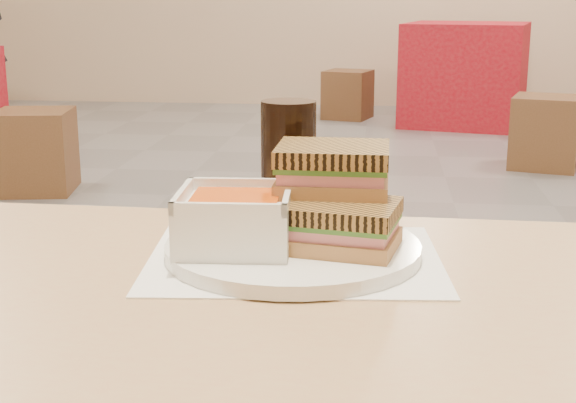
# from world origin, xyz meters

# --- Properties ---
(tray_liner) EXTENTS (0.36, 0.29, 0.00)m
(tray_liner) POSITION_xyz_m (0.02, -1.99, 0.75)
(tray_liner) COLOR white
(tray_liner) RESTS_ON main_table
(plate) EXTENTS (0.30, 0.30, 0.02)m
(plate) POSITION_xyz_m (0.01, -1.98, 0.76)
(plate) COLOR white
(plate) RESTS_ON tray_liner
(soup_bowl) EXTENTS (0.13, 0.13, 0.07)m
(soup_bowl) POSITION_xyz_m (-0.05, -2.01, 0.80)
(soup_bowl) COLOR white
(soup_bowl) RESTS_ON plate
(panini_lower) EXTENTS (0.14, 0.12, 0.05)m
(panini_lower) POSITION_xyz_m (0.07, -2.00, 0.79)
(panini_lower) COLOR #A77B48
(panini_lower) RESTS_ON plate
(panini_upper) EXTENTS (0.13, 0.11, 0.06)m
(panini_upper) POSITION_xyz_m (0.06, -1.95, 0.85)
(panini_upper) COLOR #A77B48
(panini_upper) RESTS_ON panini_lower
(cola_glass) EXTENTS (0.07, 0.07, 0.16)m
(cola_glass) POSITION_xyz_m (-0.01, -1.81, 0.83)
(cola_glass) COLOR black
(cola_glass) RESTS_ON main_table
(bg_table_2) EXTENTS (1.12, 1.12, 0.82)m
(bg_table_2) POSITION_xyz_m (0.79, 3.94, 0.41)
(bg_table_2) COLOR maroon
(bg_table_2) RESTS_ON ground
(bg_chair_0r) EXTENTS (0.45, 0.45, 0.44)m
(bg_chair_0r) POSITION_xyz_m (-1.74, 1.26, 0.22)
(bg_chair_0r) COLOR brown
(bg_chair_0r) RESTS_ON ground
(bg_chair_1l) EXTENTS (0.49, 0.49, 0.44)m
(bg_chair_1l) POSITION_xyz_m (1.12, 2.22, 0.22)
(bg_chair_1l) COLOR brown
(bg_chair_1l) RESTS_ON ground
(bg_chair_2l) EXTENTS (0.45, 0.45, 0.41)m
(bg_chair_2l) POSITION_xyz_m (-0.17, 4.15, 0.21)
(bg_chair_2l) COLOR brown
(bg_chair_2l) RESTS_ON ground
(bg_chair_2r) EXTENTS (0.46, 0.46, 0.43)m
(bg_chair_2r) POSITION_xyz_m (0.89, 4.33, 0.21)
(bg_chair_2r) COLOR brown
(bg_chair_2r) RESTS_ON ground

